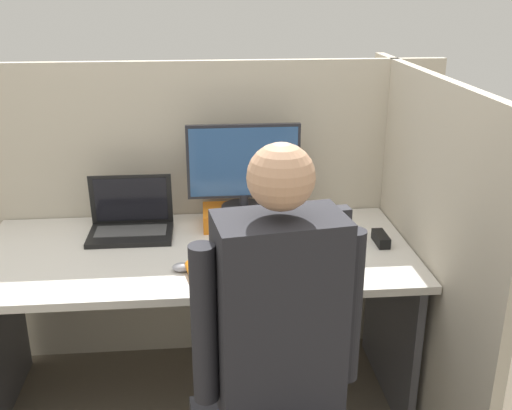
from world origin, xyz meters
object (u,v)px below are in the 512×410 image
(stapler, at_px, (381,239))
(carrot_toy, at_px, (191,272))
(coffee_mug, at_px, (310,214))
(office_chair, at_px, (278,389))
(laptop, at_px, (131,223))
(paper_box, at_px, (244,216))
(person, at_px, (278,353))
(monitor, at_px, (244,166))

(stapler, bearing_deg, carrot_toy, -163.07)
(coffee_mug, bearing_deg, office_chair, -105.84)
(laptop, xyz_separation_m, carrot_toy, (0.25, -0.42, -0.02))
(paper_box, distance_m, stapler, 0.59)
(stapler, relative_size, coffee_mug, 1.47)
(paper_box, height_order, person, person)
(paper_box, distance_m, carrot_toy, 0.53)
(paper_box, bearing_deg, coffee_mug, -2.09)
(monitor, relative_size, stapler, 3.81)
(coffee_mug, bearing_deg, stapler, -44.43)
(person, bearing_deg, office_chair, 81.61)
(paper_box, height_order, office_chair, office_chair)
(stapler, bearing_deg, office_chair, -128.10)
(laptop, distance_m, person, 1.08)
(laptop, height_order, person, person)
(person, bearing_deg, monitor, 91.04)
(person, distance_m, coffee_mug, 1.05)
(laptop, xyz_separation_m, coffee_mug, (0.76, 0.05, -0.01))
(office_chair, relative_size, coffee_mug, 12.29)
(laptop, bearing_deg, coffee_mug, 3.95)
(coffee_mug, bearing_deg, person, -104.74)
(person, bearing_deg, coffee_mug, 75.26)
(monitor, bearing_deg, office_chair, -87.28)
(person, xyz_separation_m, coffee_mug, (0.27, 1.02, -0.00))
(person, height_order, coffee_mug, person)
(paper_box, relative_size, stapler, 2.82)
(stapler, bearing_deg, paper_box, 154.79)
(office_chair, distance_m, coffee_mug, 0.93)
(paper_box, distance_m, monitor, 0.22)
(laptop, xyz_separation_m, office_chair, (0.51, -0.81, -0.24))
(stapler, height_order, person, person)
(carrot_toy, bearing_deg, office_chair, -56.23)
(coffee_mug, bearing_deg, carrot_toy, -137.36)
(laptop, relative_size, stapler, 2.74)
(carrot_toy, relative_size, person, 0.10)
(office_chair, bearing_deg, stapler, 51.90)
(paper_box, height_order, laptop, laptop)
(carrot_toy, relative_size, office_chair, 0.13)
(monitor, distance_m, person, 1.05)
(paper_box, bearing_deg, carrot_toy, -114.89)
(stapler, relative_size, carrot_toy, 0.90)
(paper_box, distance_m, coffee_mug, 0.29)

